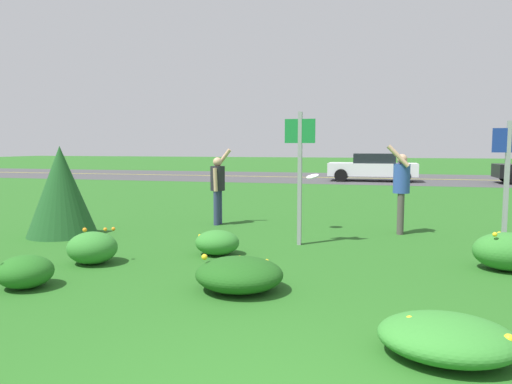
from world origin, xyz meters
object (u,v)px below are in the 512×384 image
Objects in this scene: sign_post_by_roadside at (507,171)px; person_catcher_blue_shirt at (401,186)px; frisbee_white at (312,176)px; car_white_center_right at (373,167)px; sign_post_near_path at (300,165)px; person_thrower_dark_shirt at (218,184)px.

person_catcher_blue_shirt is (-1.80, 0.86, -0.39)m from sign_post_by_roadside.
person_catcher_blue_shirt is at bearing 154.49° from sign_post_by_roadside.
frisbee_white is 15.25m from car_white_center_right.
sign_post_near_path is 0.55× the size of car_white_center_right.
sign_post_near_path is 1.68m from frisbee_white.
person_thrower_dark_shirt is 15.43m from car_white_center_right.
frisbee_white is (-3.66, 0.87, -0.22)m from sign_post_by_roadside.
sign_post_by_roadside is at bearing -81.26° from car_white_center_right.
person_catcher_blue_shirt is 6.52× the size of frisbee_white.
sign_post_by_roadside is 16.27m from car_white_center_right.
person_thrower_dark_shirt is at bearing 170.10° from sign_post_by_roadside.
car_white_center_right is at bearing 98.74° from sign_post_by_roadside.
car_white_center_right is at bearing 77.16° from person_thrower_dark_shirt.
sign_post_near_path is 1.07× the size of sign_post_by_roadside.
frisbee_white is (2.24, -0.16, 0.23)m from person_thrower_dark_shirt.
person_thrower_dark_shirt is 2.26m from frisbee_white.
person_thrower_dark_shirt reaches higher than car_white_center_right.
car_white_center_right reaches higher than frisbee_white.
sign_post_near_path reaches higher than person_thrower_dark_shirt.
person_catcher_blue_shirt is at bearing -0.44° from frisbee_white.
sign_post_near_path is 16.91m from car_white_center_right.
sign_post_by_roadside is 0.51× the size of car_white_center_right.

